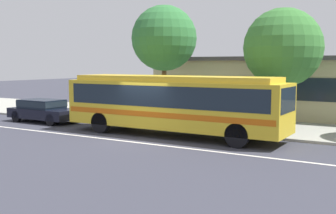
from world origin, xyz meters
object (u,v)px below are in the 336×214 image
object	(u,v)px
street_tree_near_stop	(164,38)
transit_bus	(173,101)
sedan_behind_bus	(43,109)
pedestrian_waiting_near_sign	(282,113)
pedestrian_walking_along_curb	(219,108)
bus_stop_sign	(272,98)
street_tree_mid_block	(283,48)

from	to	relation	value
street_tree_near_stop	transit_bus	bearing A→B (deg)	-54.04
sedan_behind_bus	street_tree_near_stop	distance (m)	8.03
pedestrian_waiting_near_sign	street_tree_near_stop	distance (m)	8.28
transit_bus	pedestrian_waiting_near_sign	size ratio (longest dim) A/B	6.59
sedan_behind_bus	pedestrian_walking_along_curb	world-z (taller)	pedestrian_walking_along_curb
sedan_behind_bus	bus_stop_sign	bearing A→B (deg)	8.24
sedan_behind_bus	street_tree_near_stop	bearing A→B (deg)	33.43
transit_bus	bus_stop_sign	distance (m)	4.50
street_tree_near_stop	bus_stop_sign	bearing A→B (deg)	-15.91
transit_bus	pedestrian_waiting_near_sign	distance (m)	5.10
transit_bus	street_tree_mid_block	distance (m)	6.13
sedan_behind_bus	street_tree_mid_block	distance (m)	13.60
street_tree_near_stop	pedestrian_walking_along_curb	bearing A→B (deg)	-20.31
pedestrian_waiting_near_sign	bus_stop_sign	xyz separation A→B (m)	(-0.33, -0.58, 0.74)
pedestrian_walking_along_curb	street_tree_mid_block	size ratio (longest dim) A/B	0.29
pedestrian_walking_along_curb	street_tree_near_stop	bearing A→B (deg)	159.69
sedan_behind_bus	street_tree_near_stop	xyz separation A→B (m)	(5.79, 3.82, 4.05)
transit_bus	bus_stop_sign	size ratio (longest dim) A/B	4.04
pedestrian_walking_along_curb	pedestrian_waiting_near_sign	bearing A→B (deg)	2.61
sedan_behind_bus	bus_stop_sign	size ratio (longest dim) A/B	1.65
transit_bus	pedestrian_waiting_near_sign	world-z (taller)	transit_bus
sedan_behind_bus	bus_stop_sign	distance (m)	12.90
sedan_behind_bus	pedestrian_walking_along_curb	distance (m)	10.22
pedestrian_walking_along_curb	street_tree_mid_block	bearing A→B (deg)	29.53
transit_bus	pedestrian_waiting_near_sign	xyz separation A→B (m)	(4.31, 2.68, -0.56)
street_tree_near_stop	street_tree_mid_block	distance (m)	6.86
pedestrian_walking_along_curb	sedan_behind_bus	bearing A→B (deg)	-167.11
bus_stop_sign	street_tree_mid_block	xyz separation A→B (m)	(-0.11, 1.94, 2.31)
bus_stop_sign	pedestrian_waiting_near_sign	bearing A→B (deg)	60.19
pedestrian_walking_along_curb	bus_stop_sign	bearing A→B (deg)	-8.93
pedestrian_waiting_near_sign	street_tree_near_stop	world-z (taller)	street_tree_near_stop
pedestrian_waiting_near_sign	pedestrian_walking_along_curb	xyz separation A→B (m)	(-3.10, -0.14, 0.06)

